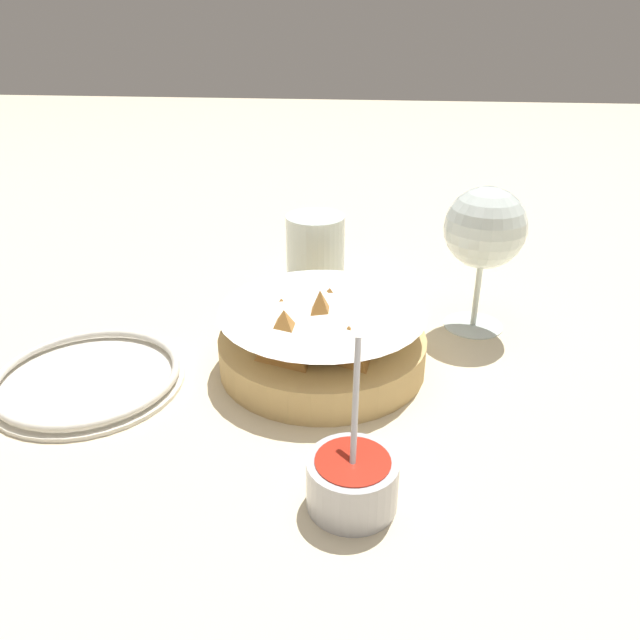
{
  "coord_description": "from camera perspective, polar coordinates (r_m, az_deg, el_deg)",
  "views": [
    {
      "loc": [
        -0.58,
        -0.05,
        0.36
      ],
      "look_at": [
        -0.0,
        0.0,
        0.06
      ],
      "focal_mm": 35.0,
      "sensor_mm": 36.0,
      "label": 1
    }
  ],
  "objects": [
    {
      "name": "ground_plane",
      "position": [
        0.68,
        0.21,
        -4.18
      ],
      "size": [
        4.0,
        4.0,
        0.0
      ],
      "primitive_type": "plane",
      "color": "beige"
    },
    {
      "name": "food_basket",
      "position": [
        0.66,
        -0.15,
        -1.95
      ],
      "size": [
        0.22,
        0.22,
        0.09
      ],
      "color": "tan",
      "rests_on": "ground_plane"
    },
    {
      "name": "sauce_cup",
      "position": [
        0.5,
        2.97,
        -14.39
      ],
      "size": [
        0.08,
        0.07,
        0.13
      ],
      "color": "#B7B7BC",
      "rests_on": "ground_plane"
    },
    {
      "name": "wine_glass",
      "position": [
        0.74,
        14.83,
        7.8
      ],
      "size": [
        0.09,
        0.09,
        0.17
      ],
      "color": "silver",
      "rests_on": "ground_plane"
    },
    {
      "name": "beer_mug",
      "position": [
        0.86,
        -0.41,
        6.18
      ],
      "size": [
        0.12,
        0.08,
        0.1
      ],
      "color": "silver",
      "rests_on": "ground_plane"
    },
    {
      "name": "side_plate",
      "position": [
        0.69,
        -20.44,
        -4.97
      ],
      "size": [
        0.2,
        0.2,
        0.01
      ],
      "color": "silver",
      "rests_on": "ground_plane"
    }
  ]
}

